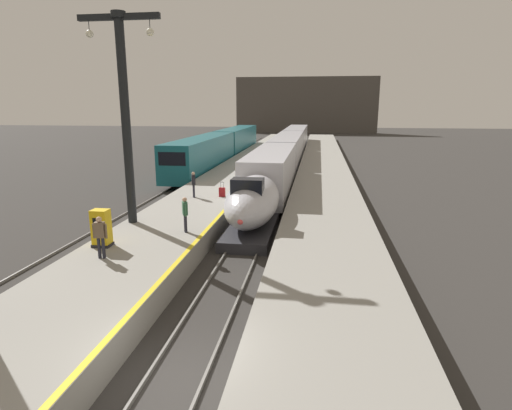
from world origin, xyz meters
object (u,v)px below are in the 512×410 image
object	(u,v)px
passenger_near_edge	(194,182)
ticket_machine_yellow	(101,229)
regional_train_adjacent	(223,146)
rolling_suitcase	(222,192)
highspeed_train_main	(286,152)
station_column_mid	(124,102)
passenger_mid_platform	(100,234)
passenger_far_waiting	(185,212)

from	to	relation	value
passenger_near_edge	ticket_machine_yellow	world-z (taller)	passenger_near_edge
regional_train_adjacent	rolling_suitcase	size ratio (longest dim) A/B	37.27
passenger_near_edge	rolling_suitcase	size ratio (longest dim) A/B	1.72
highspeed_train_main	rolling_suitcase	distance (m)	20.11
station_column_mid	passenger_mid_platform	distance (m)	7.26
passenger_far_waiting	regional_train_adjacent	bearing A→B (deg)	99.73
highspeed_train_main	passenger_near_edge	xyz separation A→B (m)	(-4.51, -20.38, 0.09)
passenger_far_waiting	rolling_suitcase	distance (m)	8.04
ticket_machine_yellow	regional_train_adjacent	bearing A→B (deg)	94.26
regional_train_adjacent	station_column_mid	size ratio (longest dim) A/B	3.62
regional_train_adjacent	passenger_near_edge	distance (m)	24.50
rolling_suitcase	regional_train_adjacent	bearing A→B (deg)	102.75
regional_train_adjacent	passenger_far_waiting	size ratio (longest dim) A/B	21.66
station_column_mid	ticket_machine_yellow	world-z (taller)	station_column_mid
passenger_far_waiting	station_column_mid	bearing A→B (deg)	158.58
highspeed_train_main	passenger_mid_platform	xyz separation A→B (m)	(-4.85, -31.79, 0.09)
regional_train_adjacent	passenger_far_waiting	bearing A→B (deg)	-80.27
highspeed_train_main	passenger_far_waiting	world-z (taller)	highspeed_train_main
regional_train_adjacent	rolling_suitcase	world-z (taller)	regional_train_adjacent
station_column_mid	passenger_mid_platform	bearing A→B (deg)	-78.43
passenger_mid_platform	ticket_machine_yellow	bearing A→B (deg)	117.16
highspeed_train_main	regional_train_adjacent	size ratio (longest dim) A/B	1.57
regional_train_adjacent	passenger_far_waiting	xyz separation A→B (m)	(5.45, -31.77, -0.09)
rolling_suitcase	ticket_machine_yellow	bearing A→B (deg)	-105.07
rolling_suitcase	ticket_machine_yellow	world-z (taller)	ticket_machine_yellow
regional_train_adjacent	passenger_mid_platform	bearing A→B (deg)	-84.79
regional_train_adjacent	ticket_machine_yellow	distance (m)	34.37
highspeed_train_main	passenger_far_waiting	bearing A→B (deg)	-95.43
passenger_mid_platform	passenger_near_edge	bearing A→B (deg)	88.28
passenger_near_edge	regional_train_adjacent	bearing A→B (deg)	98.44
regional_train_adjacent	passenger_near_edge	bearing A→B (deg)	-81.56
highspeed_train_main	station_column_mid	world-z (taller)	station_column_mid
rolling_suitcase	passenger_mid_platform	bearing A→B (deg)	-100.15
passenger_far_waiting	ticket_machine_yellow	bearing A→B (deg)	-139.21
passenger_near_edge	passenger_mid_platform	bearing A→B (deg)	-91.72
highspeed_train_main	rolling_suitcase	bearing A→B (deg)	-97.78
highspeed_train_main	ticket_machine_yellow	size ratio (longest dim) A/B	35.95
highspeed_train_main	passenger_mid_platform	distance (m)	32.16
passenger_mid_platform	passenger_far_waiting	world-z (taller)	same
station_column_mid	passenger_near_edge	xyz separation A→B (m)	(1.39, 6.27, -5.02)
station_column_mid	ticket_machine_yellow	bearing A→B (deg)	-84.70
station_column_mid	passenger_far_waiting	world-z (taller)	station_column_mid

